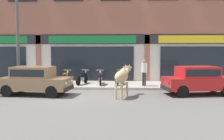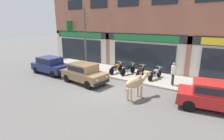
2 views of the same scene
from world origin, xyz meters
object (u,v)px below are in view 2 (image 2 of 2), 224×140
object	(u,v)px
car_1	(214,95)
motorcycle_2	(140,72)
motorcycle_3	(155,74)
motorcycle_0	(116,68)
utility_pole	(85,40)
car_2	(51,65)
cow	(136,82)
car_0	(84,72)
motorcycle_1	(128,70)
pedestrian	(173,71)

from	to	relation	value
car_1	motorcycle_2	size ratio (longest dim) A/B	2.10
motorcycle_2	motorcycle_3	size ratio (longest dim) A/B	1.01
motorcycle_0	motorcycle_2	world-z (taller)	same
motorcycle_2	utility_pole	world-z (taller)	utility_pole
car_1	motorcycle_2	bearing A→B (deg)	152.93
car_2	motorcycle_3	world-z (taller)	car_2
cow	car_1	world-z (taller)	cow
car_0	motorcycle_1	xyz separation A→B (m)	(1.85, 3.38, -0.28)
car_0	pedestrian	size ratio (longest dim) A/B	2.33
motorcycle_3	utility_pole	bearing A→B (deg)	-169.04
car_2	car_0	bearing A→B (deg)	-2.91
car_1	motorcycle_2	world-z (taller)	car_1
pedestrian	utility_pole	distance (m)	7.68
motorcycle_2	utility_pole	xyz separation A→B (m)	(-4.77, -1.07, 2.33)
cow	utility_pole	bearing A→B (deg)	156.95
cow	motorcycle_2	size ratio (longest dim) A/B	1.16
pedestrian	utility_pole	xyz separation A→B (m)	(-7.47, -0.50, 1.73)
cow	motorcycle_2	world-z (taller)	cow
motorcycle_2	motorcycle_3	bearing A→B (deg)	4.09
car_0	motorcycle_1	bearing A→B (deg)	61.25
cow	car_0	distance (m)	4.48
pedestrian	utility_pole	size ratio (longest dim) A/B	0.30
motorcycle_2	motorcycle_3	distance (m)	1.19
cow	car_1	distance (m)	4.00
car_0	car_1	world-z (taller)	same
motorcycle_0	motorcycle_3	bearing A→B (deg)	3.44
motorcycle_0	cow	bearing A→B (deg)	-44.50
car_2	pedestrian	distance (m)	10.13
car_2	motorcycle_3	xyz separation A→B (m)	(8.30, 3.15, -0.28)
motorcycle_1	utility_pole	world-z (taller)	utility_pole
motorcycle_2	car_2	bearing A→B (deg)	-156.72
car_2	utility_pole	world-z (taller)	utility_pole
motorcycle_1	cow	bearing A→B (deg)	-55.72
car_1	pedestrian	world-z (taller)	pedestrian
car_1	motorcycle_0	xyz separation A→B (m)	(-7.52, 2.59, -0.28)
cow	motorcycle_3	xyz separation A→B (m)	(-0.24, 3.79, -0.47)
cow	car_0	bearing A→B (deg)	174.40
motorcycle_3	pedestrian	size ratio (longest dim) A/B	1.12
car_1	motorcycle_0	distance (m)	7.96
motorcycle_2	motorcycle_3	xyz separation A→B (m)	(1.18, 0.08, 0.00)
car_2	motorcycle_3	bearing A→B (deg)	20.76
car_1	pedestrian	bearing A→B (deg)	140.64
car_1	motorcycle_1	world-z (taller)	car_1
motorcycle_2	pedestrian	size ratio (longest dim) A/B	1.13
cow	pedestrian	world-z (taller)	pedestrian
motorcycle_0	motorcycle_3	world-z (taller)	same
motorcycle_1	pedestrian	distance (m)	3.97
cow	car_2	bearing A→B (deg)	175.68
car_2	motorcycle_1	world-z (taller)	car_2
motorcycle_1	motorcycle_2	distance (m)	1.18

